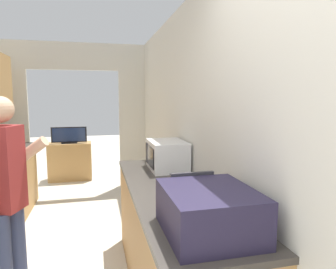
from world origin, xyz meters
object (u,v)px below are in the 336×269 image
Objects in this scene: person at (6,202)px; suitcase at (208,211)px; tv_cabinet at (70,161)px; television at (69,135)px; microwave at (167,155)px.

person reaches higher than suitcase.
person reaches higher than tv_cabinet.
suitcase reaches higher than tv_cabinet.
person is 2.01× the size of tv_cabinet.
tv_cabinet is 1.22× the size of television.
suitcase is at bearing -94.57° from microwave.
person is 1.49m from suitcase.
person is at bearing -91.96° from tv_cabinet.
suitcase is at bearing -77.02° from television.
suitcase is at bearing -77.13° from tv_cabinet.
person is 3.31× the size of microwave.
television is at bearing 17.70° from person.
suitcase is 1.13× the size of microwave.
microwave reaches higher than suitcase.
microwave is (1.30, 0.50, 0.18)m from person.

